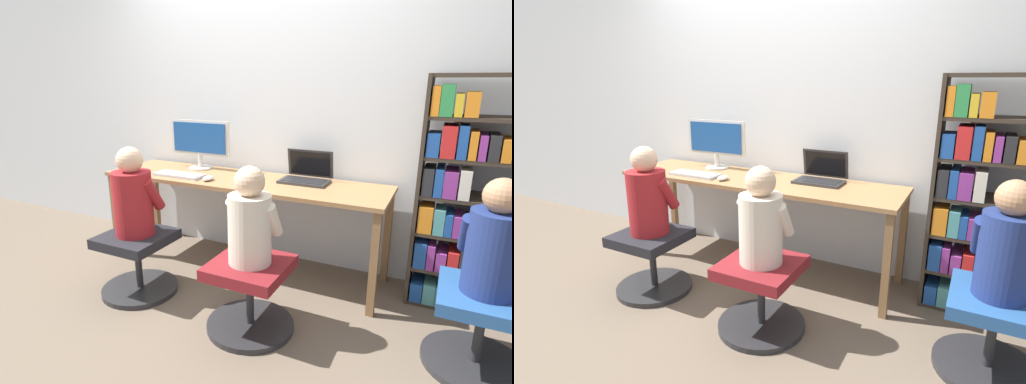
% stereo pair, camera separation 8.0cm
% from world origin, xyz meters
% --- Properties ---
extents(ground_plane, '(14.00, 14.00, 0.00)m').
position_xyz_m(ground_plane, '(0.00, 0.00, 0.00)').
color(ground_plane, brown).
extents(wall_back, '(10.00, 0.05, 2.60)m').
position_xyz_m(wall_back, '(0.00, 0.67, 1.30)').
color(wall_back, silver).
rests_on(wall_back, ground_plane).
extents(desk, '(2.27, 0.61, 0.75)m').
position_xyz_m(desk, '(0.00, 0.30, 0.68)').
color(desk, olive).
rests_on(desk, ground_plane).
extents(desktop_monitor, '(0.58, 0.20, 0.41)m').
position_xyz_m(desktop_monitor, '(-0.49, 0.47, 0.97)').
color(desktop_monitor, beige).
rests_on(desktop_monitor, desk).
extents(laptop, '(0.36, 0.26, 0.23)m').
position_xyz_m(laptop, '(0.49, 0.44, 0.79)').
color(laptop, '#2D2D30').
rests_on(laptop, desk).
extents(keyboard, '(0.42, 0.16, 0.03)m').
position_xyz_m(keyboard, '(-0.48, 0.15, 0.76)').
color(keyboard, '#B2B2B7').
rests_on(keyboard, desk).
extents(computer_mouse_by_keyboard, '(0.07, 0.12, 0.04)m').
position_xyz_m(computer_mouse_by_keyboard, '(-0.19, 0.13, 0.76)').
color(computer_mouse_by_keyboard, silver).
rests_on(computer_mouse_by_keyboard, desk).
extents(office_chair_left, '(0.54, 0.54, 0.44)m').
position_xyz_m(office_chair_left, '(-0.47, -0.38, 0.24)').
color(office_chair_left, '#262628').
rests_on(office_chair_left, ground_plane).
extents(office_chair_right, '(0.54, 0.54, 0.44)m').
position_xyz_m(office_chair_right, '(0.45, -0.43, 0.24)').
color(office_chair_right, '#262628').
rests_on(office_chair_right, ground_plane).
extents(person_at_monitor, '(0.33, 0.29, 0.62)m').
position_xyz_m(person_at_monitor, '(-0.47, -0.38, 0.72)').
color(person_at_monitor, maroon).
rests_on(person_at_monitor, office_chair_left).
extents(person_at_laptop, '(0.31, 0.28, 0.58)m').
position_xyz_m(person_at_laptop, '(0.45, -0.42, 0.70)').
color(person_at_laptop, beige).
rests_on(person_at_laptop, office_chair_right).
extents(bookshelf, '(0.91, 0.32, 1.53)m').
position_xyz_m(bookshelf, '(1.61, 0.42, 0.73)').
color(bookshelf, '#382D23').
rests_on(bookshelf, ground_plane).
extents(office_chair_side, '(0.54, 0.54, 0.44)m').
position_xyz_m(office_chair_side, '(1.69, -0.20, 0.24)').
color(office_chair_side, '#262628').
rests_on(office_chair_side, ground_plane).
extents(person_near_shelf, '(0.31, 0.28, 0.60)m').
position_xyz_m(person_near_shelf, '(1.69, -0.20, 0.71)').
color(person_near_shelf, navy).
rests_on(person_near_shelf, office_chair_side).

